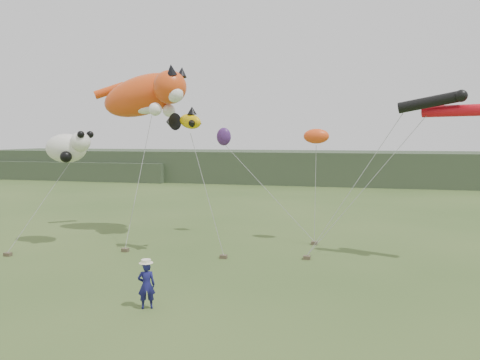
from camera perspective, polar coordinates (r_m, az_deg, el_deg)
name	(u,v)px	position (r m, az deg, el deg)	size (l,w,h in m)	color
ground	(184,290)	(18.67, -6.84, -13.14)	(120.00, 120.00, 0.00)	#385123
headland	(282,167)	(62.09, 5.14, 1.60)	(90.00, 13.00, 4.00)	#2D3D28
festival_attendant	(146,285)	(16.73, -11.34, -12.47)	(0.59, 0.39, 1.63)	navy
sandbag_anchors	(197,252)	(23.98, -5.29, -8.74)	(14.88, 6.41, 0.17)	brown
cat_kite	(149,94)	(28.63, -11.00, 10.24)	(6.78, 3.62, 3.58)	#E34814
fish_kite	(183,121)	(23.34, -6.96, 7.15)	(2.40, 1.56, 1.17)	#E1B007
tube_kites	(449,106)	(23.60, 24.14, 8.29)	(4.15, 1.60, 1.18)	black
panda_kite	(68,148)	(26.83, -20.19, 3.74)	(2.74, 1.77, 1.70)	white
misc_kites	(281,136)	(26.66, 4.98, 5.32)	(6.66, 1.53, 1.06)	#FA4D18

